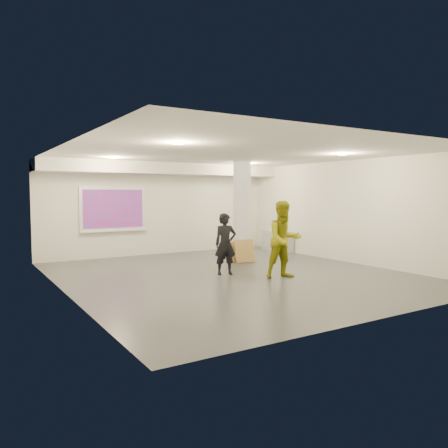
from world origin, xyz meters
TOP-DOWN VIEW (x-y plane):
  - floor at (0.00, 0.00)m, footprint 8.00×9.00m
  - ceiling at (0.00, 0.00)m, footprint 8.00×9.00m
  - wall_back at (0.00, 4.50)m, footprint 8.00×0.01m
  - wall_front at (0.00, -4.50)m, footprint 8.00×0.01m
  - wall_left at (-4.00, 0.00)m, footprint 0.01×9.00m
  - wall_right at (4.00, 0.00)m, footprint 0.01×9.00m
  - soffit_band at (0.00, 3.95)m, footprint 8.00×1.10m
  - downlight_nw at (-2.20, 2.50)m, footprint 0.22×0.22m
  - downlight_ne at (2.20, 2.50)m, footprint 0.22×0.22m
  - downlight_sw at (-2.20, -1.50)m, footprint 0.22×0.22m
  - downlight_se at (2.20, -1.50)m, footprint 0.22×0.22m
  - column at (1.50, 1.80)m, footprint 0.52×0.52m
  - projection_screen at (-1.60, 4.45)m, footprint 2.10×0.13m
  - credenza at (3.72, 2.88)m, footprint 0.56×1.25m
  - postit_pad at (3.77, 3.13)m, footprint 0.28×0.34m
  - cardboard_back at (1.40, 1.50)m, footprint 0.63×0.26m
  - cardboard_front at (1.17, 1.70)m, footprint 0.59×0.35m
  - woman at (-0.13, 0.12)m, footprint 0.63×0.48m
  - man at (0.84, -0.98)m, footprint 1.02×0.86m

SIDE VIEW (x-z plane):
  - floor at x=0.00m, z-range -0.01..0.01m
  - cardboard_front at x=1.17m, z-range 0.00..0.59m
  - cardboard_back at x=1.40m, z-range 0.00..0.66m
  - credenza at x=3.72m, z-range 0.00..0.72m
  - postit_pad at x=3.77m, z-range 0.72..0.75m
  - woman at x=-0.13m, z-range 0.00..1.54m
  - man at x=0.84m, z-range 0.00..1.85m
  - wall_back at x=0.00m, z-range 0.00..3.00m
  - wall_front at x=0.00m, z-range 0.00..3.00m
  - wall_left at x=-4.00m, z-range 0.00..3.00m
  - wall_right at x=4.00m, z-range 0.00..3.00m
  - column at x=1.50m, z-range 0.00..3.00m
  - projection_screen at x=-1.60m, z-range 0.82..2.24m
  - soffit_band at x=0.00m, z-range 2.64..3.00m
  - downlight_nw at x=-2.20m, z-range 2.97..2.99m
  - downlight_ne at x=2.20m, z-range 2.97..2.99m
  - downlight_sw at x=-2.20m, z-range 2.97..2.99m
  - downlight_se at x=2.20m, z-range 2.97..2.99m
  - ceiling at x=0.00m, z-range 3.00..3.00m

